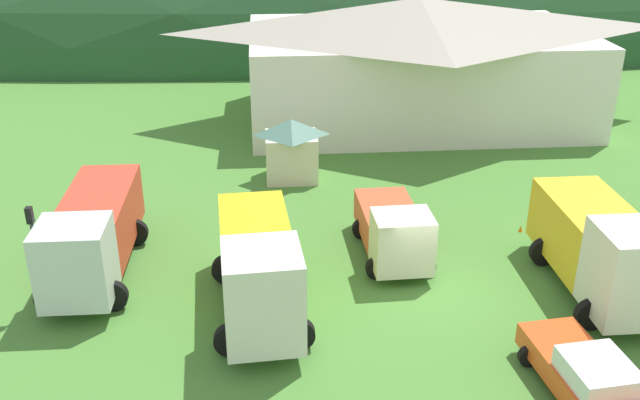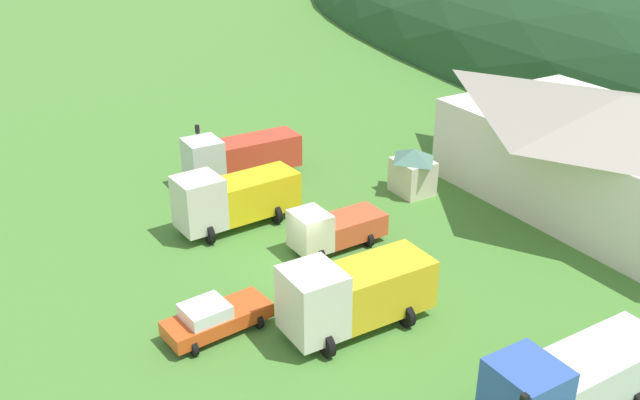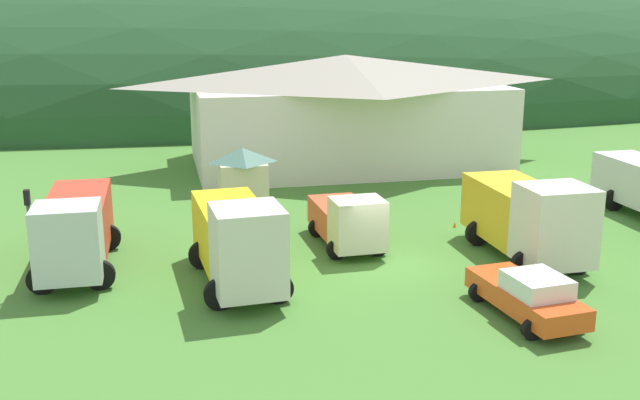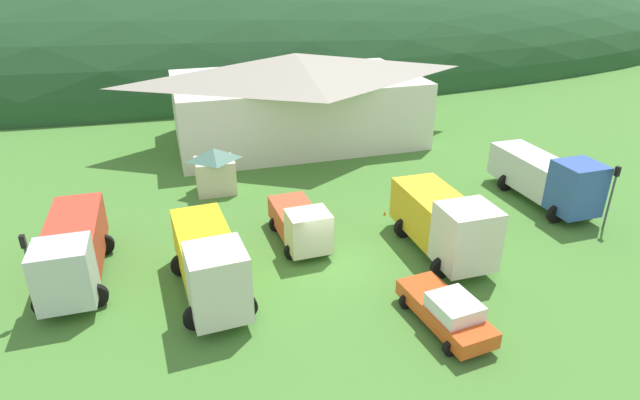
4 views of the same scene
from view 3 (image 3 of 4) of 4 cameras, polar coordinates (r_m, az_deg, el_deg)
ground_plane at (r=30.36m, az=4.83°, el=-4.95°), size 200.00×200.00×0.00m
forested_hill_backdrop at (r=86.90m, az=-6.74°, el=7.85°), size 168.27×60.00×32.72m
depot_building at (r=48.83m, az=1.93°, el=7.01°), size 20.91×12.36×7.12m
play_shed_cream at (r=39.20m, az=-5.92°, el=1.90°), size 2.65×2.28×3.02m
tow_truck_silver at (r=30.80m, az=-18.20°, el=-2.01°), size 3.16×7.74×3.27m
flatbed_truck_yellow at (r=27.64m, az=-6.34°, el=-2.97°), size 3.46×7.40×3.57m
light_truck_cream at (r=32.03m, az=2.16°, el=-1.55°), size 2.73×5.40×2.50m
heavy_rig_striped at (r=31.47m, az=15.65°, el=-1.18°), size 3.39×7.05×3.59m
service_pickup_orange at (r=25.97m, az=15.62°, el=-6.99°), size 2.64×5.01×1.66m
traffic_light_west at (r=28.67m, az=-21.29°, el=-2.12°), size 0.20×0.32×3.85m
traffic_cone_near_pickup at (r=35.81m, az=10.26°, el=-2.07°), size 0.36×0.36×0.55m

